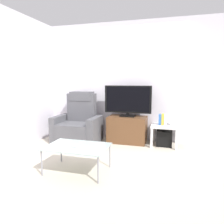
% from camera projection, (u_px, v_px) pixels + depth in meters
% --- Properties ---
extents(ground_plane, '(6.40, 6.40, 0.00)m').
position_uv_depth(ground_plane, '(114.00, 154.00, 3.83)').
color(ground_plane, beige).
extents(wall_back, '(6.40, 0.06, 2.60)m').
position_uv_depth(wall_back, '(127.00, 82.00, 4.71)').
color(wall_back, silver).
rests_on(wall_back, ground).
extents(wall_side, '(0.06, 4.48, 2.60)m').
position_uv_depth(wall_side, '(22.00, 82.00, 4.15)').
color(wall_side, silver).
rests_on(wall_side, ground).
extents(tv_stand, '(0.82, 0.48, 0.56)m').
position_uv_depth(tv_stand, '(127.00, 129.00, 4.56)').
color(tv_stand, brown).
rests_on(tv_stand, ground).
extents(television, '(1.01, 0.20, 0.66)m').
position_uv_depth(television, '(128.00, 100.00, 4.49)').
color(television, black).
rests_on(television, tv_stand).
extents(recliner_armchair, '(0.98, 0.78, 1.08)m').
position_uv_depth(recliner_armchair, '(78.00, 124.00, 4.64)').
color(recliner_armchair, '#515156').
rests_on(recliner_armchair, ground).
extents(side_table, '(0.54, 0.54, 0.43)m').
position_uv_depth(side_table, '(165.00, 128.00, 4.31)').
color(side_table, white).
rests_on(side_table, ground).
extents(subwoofer_box, '(0.31, 0.31, 0.31)m').
position_uv_depth(subwoofer_box, '(164.00, 138.00, 4.34)').
color(subwoofer_box, black).
rests_on(subwoofer_box, ground).
extents(book_leftmost, '(0.05, 0.12, 0.22)m').
position_uv_depth(book_leftmost, '(160.00, 119.00, 4.29)').
color(book_leftmost, '#3366B2').
rests_on(book_leftmost, side_table).
extents(book_middle, '(0.05, 0.12, 0.23)m').
position_uv_depth(book_middle, '(163.00, 119.00, 4.28)').
color(book_middle, gold).
rests_on(book_middle, side_table).
extents(book_rightmost, '(0.05, 0.13, 0.21)m').
position_uv_depth(book_rightmost, '(165.00, 120.00, 4.26)').
color(book_rightmost, white).
rests_on(book_rightmost, side_table).
extents(game_console, '(0.07, 0.20, 0.23)m').
position_uv_depth(game_console, '(172.00, 119.00, 4.25)').
color(game_console, white).
rests_on(game_console, side_table).
extents(coffee_table, '(0.90, 0.60, 0.39)m').
position_uv_depth(coffee_table, '(77.00, 148.00, 3.07)').
color(coffee_table, '#B2C6C1').
rests_on(coffee_table, ground).
extents(cell_phone, '(0.09, 0.16, 0.01)m').
position_uv_depth(cell_phone, '(77.00, 146.00, 3.06)').
color(cell_phone, '#B7B7BC').
rests_on(cell_phone, coffee_table).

